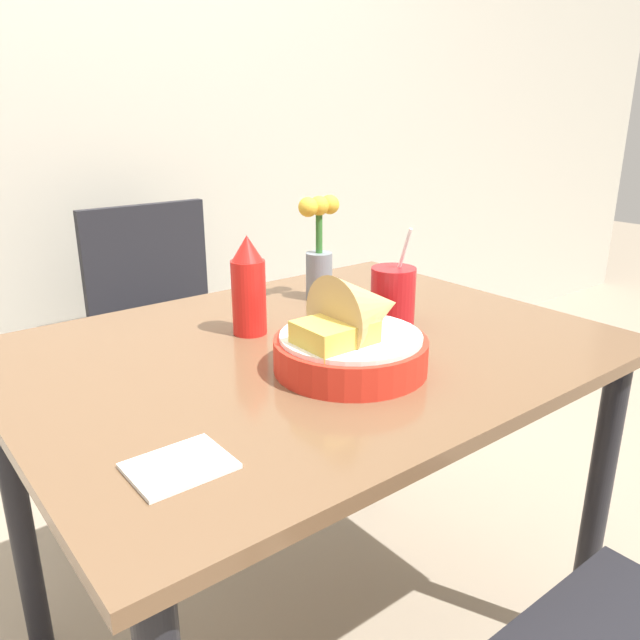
% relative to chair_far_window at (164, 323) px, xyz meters
% --- Properties ---
extents(wall_window, '(7.00, 0.06, 2.60)m').
position_rel_chair_far_window_xyz_m(wall_window, '(-0.09, 0.35, 0.77)').
color(wall_window, '#B7B2A3').
rests_on(wall_window, ground_plane).
extents(dining_table, '(1.09, 0.83, 0.74)m').
position_rel_chair_far_window_xyz_m(dining_table, '(-0.09, -0.87, 0.11)').
color(dining_table, brown).
rests_on(dining_table, ground_plane).
extents(chair_far_window, '(0.40, 0.40, 0.88)m').
position_rel_chair_far_window_xyz_m(chair_far_window, '(0.00, 0.00, 0.00)').
color(chair_far_window, black).
rests_on(chair_far_window, ground_plane).
extents(food_basket, '(0.26, 0.26, 0.17)m').
position_rel_chair_far_window_xyz_m(food_basket, '(-0.10, -1.01, 0.27)').
color(food_basket, red).
rests_on(food_basket, dining_table).
extents(ketchup_bottle, '(0.07, 0.07, 0.19)m').
position_rel_chair_far_window_xyz_m(ketchup_bottle, '(-0.15, -0.75, 0.31)').
color(ketchup_bottle, red).
rests_on(ketchup_bottle, dining_table).
extents(drink_cup, '(0.09, 0.09, 0.20)m').
position_rel_chair_far_window_xyz_m(drink_cup, '(0.12, -0.88, 0.27)').
color(drink_cup, red).
rests_on(drink_cup, dining_table).
extents(flower_vase, '(0.11, 0.06, 0.24)m').
position_rel_chair_far_window_xyz_m(flower_vase, '(0.11, -0.65, 0.33)').
color(flower_vase, gray).
rests_on(flower_vase, dining_table).
extents(napkin, '(0.12, 0.10, 0.01)m').
position_rel_chair_far_window_xyz_m(napkin, '(-0.48, -1.11, 0.22)').
color(napkin, white).
rests_on(napkin, dining_table).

